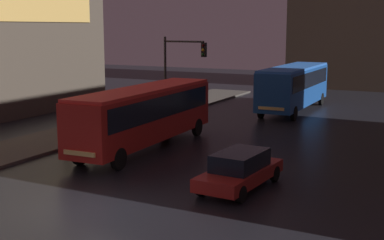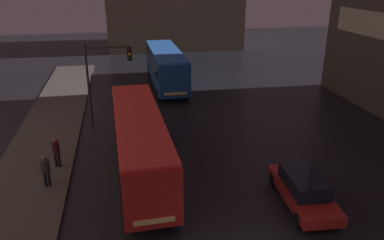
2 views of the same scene
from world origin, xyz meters
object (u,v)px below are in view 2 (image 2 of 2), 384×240
Objects in this scene: bus_near at (139,138)px; car_taxi at (303,189)px; pedestrian_near at (45,168)px; traffic_light_main at (104,70)px; bus_far at (166,64)px; pedestrian_mid at (56,150)px.

bus_near is 2.40× the size of car_taxi.
pedestrian_near is 0.29× the size of traffic_light_main.
bus_near is at bearing -76.06° from traffic_light_main.
bus_near is at bearing 77.33° from bus_far.
pedestrian_near is at bearing -109.14° from traffic_light_main.
bus_far is 20.42m from car_taxi.
bus_near is at bearing -125.33° from pedestrian_mid.
pedestrian_near is at bearing -12.82° from car_taxi.
bus_near is 1.03× the size of bus_far.
car_taxi is at bearing 146.65° from bus_near.
bus_near reaches higher than pedestrian_near.
bus_far is 16.49m from pedestrian_mid.
traffic_light_main is (2.76, 7.96, 2.69)m from pedestrian_near.
pedestrian_mid is (-11.33, 5.49, 0.37)m from car_taxi.
pedestrian_near is at bearing 153.71° from pedestrian_mid.
pedestrian_mid reaches higher than car_taxi.
car_taxi is 2.89× the size of pedestrian_near.
bus_near is 8.31m from car_taxi.
pedestrian_near is at bearing 63.83° from bus_far.
bus_far is 10.15m from traffic_light_main.
bus_far reaches higher than car_taxi.
pedestrian_near is (-7.91, -16.54, -0.94)m from bus_far.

